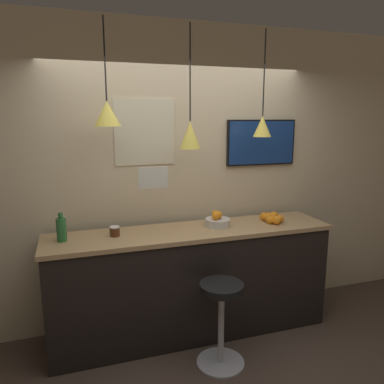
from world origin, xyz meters
TOP-DOWN VIEW (x-y plane):
  - ground_plane at (0.00, 0.00)m, footprint 14.00×14.00m
  - back_wall at (0.00, 1.11)m, footprint 8.00×0.06m
  - service_counter at (0.00, 0.71)m, footprint 2.61×0.58m
  - bar_stool at (0.08, 0.18)m, footprint 0.40×0.40m
  - fruit_bowl at (0.26, 0.74)m, footprint 0.23×0.23m
  - orange_pile at (0.83, 0.72)m, footprint 0.19×0.27m
  - juice_bottle at (-1.12, 0.74)m, footprint 0.08×0.08m
  - spread_jar at (-0.69, 0.74)m, footprint 0.09×0.09m
  - pendant_lamp_left at (-0.71, 0.76)m, footprint 0.22×0.22m
  - pendant_lamp_middle at (0.00, 0.76)m, footprint 0.18×0.18m
  - pendant_lamp_right at (0.71, 0.76)m, footprint 0.17×0.17m
  - mounted_tv at (0.86, 1.05)m, footprint 0.76×0.04m
  - hanging_menu_board at (-0.39, 0.50)m, footprint 0.24×0.01m
  - wall_poster at (-0.34, 1.07)m, footprint 0.56×0.01m

SIDE VIEW (x-z plane):
  - ground_plane at x=0.00m, z-range 0.00..0.00m
  - bar_stool at x=0.08m, z-range 0.12..0.84m
  - service_counter at x=0.00m, z-range 0.00..1.02m
  - orange_pile at x=0.83m, z-range 1.02..1.10m
  - spread_jar at x=-0.69m, z-range 1.02..1.11m
  - fruit_bowl at x=0.26m, z-range 1.00..1.15m
  - juice_bottle at x=-1.12m, z-range 1.00..1.24m
  - back_wall at x=0.00m, z-range 0.00..2.90m
  - hanging_menu_board at x=-0.39m, z-range 1.47..1.64m
  - mounted_tv at x=0.86m, z-range 1.54..2.00m
  - pendant_lamp_middle at x=0.00m, z-range 1.35..2.40m
  - wall_poster at x=-0.34m, z-range 1.58..2.19m
  - pendant_lamp_right at x=0.71m, z-range 1.47..2.43m
  - pendant_lamp_left at x=-0.71m, z-range 1.63..2.48m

